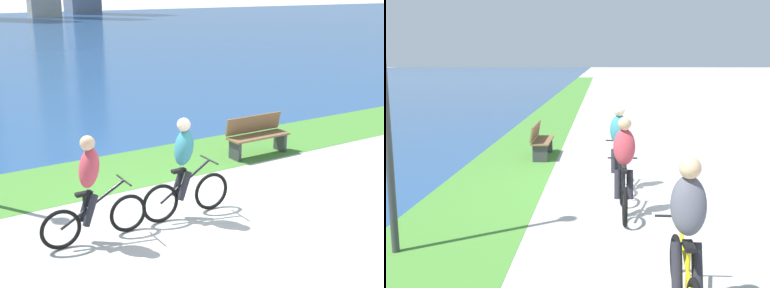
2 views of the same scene
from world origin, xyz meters
TOP-DOWN VIEW (x-y plane):
  - ground_plane at (0.00, 0.00)m, footprint 300.00×300.00m
  - grass_strip_bayside at (0.00, 3.00)m, footprint 120.00×2.18m
  - cyclist_lead at (-0.02, 0.41)m, footprint 1.65×0.52m
  - cyclist_trailing at (-1.63, 0.39)m, footprint 1.69×0.52m
  - bench_near_path at (3.06, 2.37)m, footprint 1.50×0.47m

SIDE VIEW (x-z plane):
  - ground_plane at x=0.00m, z-range 0.00..0.00m
  - grass_strip_bayside at x=0.00m, z-range 0.00..0.01m
  - bench_near_path at x=3.06m, z-range 0.00..0.90m
  - cyclist_trailing at x=-1.63m, z-range 0.00..1.66m
  - cyclist_lead at x=-0.02m, z-range -0.01..1.69m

